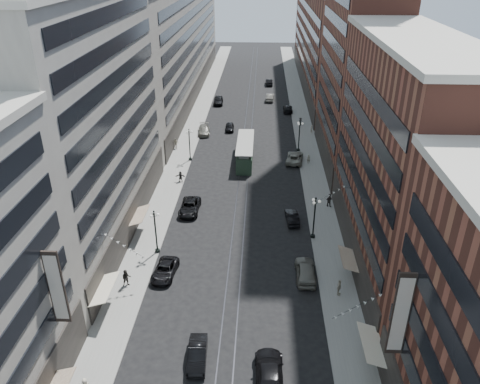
% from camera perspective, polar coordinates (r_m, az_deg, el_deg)
% --- Properties ---
extents(ground, '(220.00, 220.00, 0.00)m').
position_cam_1_polar(ground, '(83.02, 0.74, 5.09)').
color(ground, black).
rests_on(ground, ground).
extents(sidewalk_west, '(4.00, 180.00, 0.15)m').
position_cam_1_polar(sidewalk_west, '(93.28, -5.86, 7.56)').
color(sidewalk_west, gray).
rests_on(sidewalk_west, ground).
extents(sidewalk_east, '(4.00, 180.00, 0.15)m').
position_cam_1_polar(sidewalk_east, '(92.67, 7.84, 7.31)').
color(sidewalk_east, gray).
rests_on(sidewalk_east, ground).
extents(rail_west, '(0.12, 180.00, 0.02)m').
position_cam_1_polar(rail_west, '(92.36, 0.53, 7.45)').
color(rail_west, '#2D2D33').
rests_on(rail_west, ground).
extents(rail_east, '(0.12, 180.00, 0.02)m').
position_cam_1_polar(rail_east, '(92.33, 1.41, 7.44)').
color(rail_east, '#2D2D33').
rests_on(rail_east, ground).
extents(building_west_mid, '(8.00, 36.00, 28.00)m').
position_cam_1_polar(building_west_mid, '(56.28, -17.97, 7.96)').
color(building_west_mid, '#9D998B').
rests_on(building_west_mid, ground).
extents(building_west_far, '(8.00, 90.00, 26.00)m').
position_cam_1_polar(building_west_far, '(115.96, -7.39, 17.99)').
color(building_west_far, '#9D998B').
rests_on(building_west_far, ground).
extents(building_east_mid, '(8.00, 30.00, 24.00)m').
position_cam_1_polar(building_east_mid, '(50.91, 18.98, 3.35)').
color(building_east_mid, brown).
rests_on(building_east_mid, ground).
extents(building_east_tower, '(8.00, 26.00, 42.00)m').
position_cam_1_polar(building_east_tower, '(74.94, 14.56, 18.53)').
color(building_east_tower, brown).
rests_on(building_east_tower, ground).
extents(building_east_far, '(8.00, 72.00, 24.00)m').
position_cam_1_polar(building_east_far, '(124.17, 9.84, 17.97)').
color(building_east_far, brown).
rests_on(building_east_far, ground).
extents(lamppost_sw_far, '(1.03, 1.14, 5.52)m').
position_cam_1_polar(lamppost_sw_far, '(54.30, -10.26, -4.60)').
color(lamppost_sw_far, black).
rests_on(lamppost_sw_far, sidewalk_west).
extents(lamppost_sw_mid, '(1.03, 1.14, 5.52)m').
position_cam_1_polar(lamppost_sw_mid, '(78.08, -6.18, 5.90)').
color(lamppost_sw_mid, black).
rests_on(lamppost_sw_mid, sidewalk_west).
extents(lamppost_se_far, '(1.03, 1.14, 5.52)m').
position_cam_1_polar(lamppost_se_far, '(56.81, 9.05, -2.95)').
color(lamppost_se_far, black).
rests_on(lamppost_se_far, sidewalk_east).
extents(lamppost_se_mid, '(1.03, 1.14, 5.52)m').
position_cam_1_polar(lamppost_se_mid, '(82.12, 7.23, 6.94)').
color(lamppost_se_mid, black).
rests_on(lamppost_se_mid, sidewalk_east).
extents(streetcar, '(2.70, 12.19, 3.37)m').
position_cam_1_polar(streetcar, '(78.31, 0.63, 4.92)').
color(streetcar, '#273D2B').
rests_on(streetcar, ground).
extents(car_2, '(2.63, 5.01, 1.34)m').
position_cam_1_polar(car_2, '(51.92, -9.15, -9.40)').
color(car_2, black).
rests_on(car_2, ground).
extents(car_4, '(2.13, 5.25, 1.79)m').
position_cam_1_polar(car_4, '(51.34, 8.00, -9.47)').
color(car_4, '#66655A').
rests_on(car_4, ground).
extents(car_5, '(1.80, 4.52, 1.46)m').
position_cam_1_polar(car_5, '(42.47, -5.23, -19.08)').
color(car_5, black).
rests_on(car_5, ground).
extents(car_6, '(2.50, 5.87, 1.69)m').
position_cam_1_polar(car_6, '(40.90, 3.59, -21.12)').
color(car_6, black).
rests_on(car_6, ground).
extents(pedestrian_2, '(1.08, 0.86, 1.95)m').
position_cam_1_polar(pedestrian_2, '(50.85, -13.68, -10.16)').
color(pedestrian_2, black).
rests_on(pedestrian_2, sidewalk_west).
extents(pedestrian_4, '(0.84, 1.17, 1.83)m').
position_cam_1_polar(pedestrian_4, '(49.39, 11.98, -11.31)').
color(pedestrian_4, '#B1AA93').
rests_on(pedestrian_4, sidewalk_east).
extents(car_7, '(2.59, 5.47, 1.51)m').
position_cam_1_polar(car_7, '(63.31, -6.15, -1.81)').
color(car_7, black).
rests_on(car_7, ground).
extents(car_8, '(2.62, 5.42, 1.52)m').
position_cam_1_polar(car_8, '(90.79, -4.42, 7.52)').
color(car_8, slate).
rests_on(car_8, ground).
extents(car_9, '(2.31, 5.31, 1.78)m').
position_cam_1_polar(car_9, '(109.48, -2.66, 11.11)').
color(car_9, black).
rests_on(car_9, ground).
extents(car_10, '(1.84, 4.34, 1.39)m').
position_cam_1_polar(car_10, '(61.07, 6.37, -3.06)').
color(car_10, black).
rests_on(car_10, ground).
extents(car_11, '(3.32, 5.90, 1.56)m').
position_cam_1_polar(car_11, '(78.63, 6.68, 4.20)').
color(car_11, gray).
rests_on(car_11, ground).
extents(car_12, '(2.05, 4.92, 1.42)m').
position_cam_1_polar(car_12, '(104.42, 5.84, 10.09)').
color(car_12, black).
rests_on(car_12, ground).
extents(car_13, '(1.79, 4.13, 1.39)m').
position_cam_1_polar(car_13, '(92.47, -1.27, 7.92)').
color(car_13, black).
rests_on(car_13, ground).
extents(car_14, '(2.09, 5.08, 1.64)m').
position_cam_1_polar(car_14, '(112.29, 3.67, 11.47)').
color(car_14, gray).
rests_on(car_14, ground).
extents(pedestrian_5, '(1.51, 0.50, 1.61)m').
position_cam_1_polar(pedestrian_5, '(71.55, -7.27, 1.90)').
color(pedestrian_5, black).
rests_on(pedestrian_5, sidewalk_west).
extents(pedestrian_6, '(1.13, 0.57, 1.88)m').
position_cam_1_polar(pedestrian_6, '(83.95, -7.83, 5.89)').
color(pedestrian_6, '#A09984').
rests_on(pedestrian_6, sidewalk_west).
extents(pedestrian_7, '(1.03, 0.84, 1.87)m').
position_cam_1_polar(pedestrian_7, '(65.10, 10.79, -0.97)').
color(pedestrian_7, black).
rests_on(pedestrian_7, sidewalk_east).
extents(pedestrian_8, '(0.58, 0.40, 1.55)m').
position_cam_1_polar(pedestrian_8, '(77.97, 8.34, 4.01)').
color(pedestrian_8, '#9D9882').
rests_on(pedestrian_8, sidewalk_east).
extents(pedestrian_9, '(1.12, 0.71, 1.62)m').
position_cam_1_polar(pedestrian_9, '(95.49, 7.39, 8.50)').
color(pedestrian_9, black).
rests_on(pedestrian_9, sidewalk_east).
extents(car_extra_0, '(1.85, 4.80, 1.56)m').
position_cam_1_polar(car_extra_0, '(126.25, 3.56, 13.24)').
color(car_extra_0, black).
rests_on(car_extra_0, ground).
extents(pedestrian_extra_0, '(0.58, 0.68, 1.57)m').
position_cam_1_polar(pedestrian_extra_0, '(91.68, 8.69, 7.60)').
color(pedestrian_extra_0, beige).
rests_on(pedestrian_extra_0, sidewalk_east).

